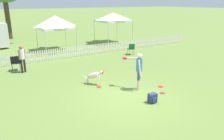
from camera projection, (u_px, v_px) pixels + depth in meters
ground_plane at (128, 97)px, 9.35m from camera, size 240.00×240.00×0.00m
handler_person at (138, 67)px, 9.90m from camera, size 0.61×1.11×1.73m
leaping_dog at (94, 75)px, 10.68m from camera, size 0.93×1.02×0.79m
frisbee_near_handler at (162, 93)px, 9.75m from camera, size 0.23×0.23×0.02m
frisbee_near_dog at (99, 87)px, 10.46m from camera, size 0.23×0.23×0.02m
frisbee_midfield at (161, 87)px, 10.49m from camera, size 0.23×0.23×0.02m
backpack_on_grass at (153, 98)px, 8.81m from camera, size 0.34×0.27×0.39m
picket_fence at (64, 53)px, 15.54m from camera, size 24.59×0.04×0.78m
folding_chair_blue_left at (15, 62)px, 12.71m from camera, size 0.57×0.59×0.93m
folding_chair_center at (131, 48)px, 16.58m from camera, size 0.59×0.60×0.87m
canopy_tent_main at (113, 17)px, 20.81m from camera, size 2.75×2.75×2.88m
canopy_tent_secondary at (55, 22)px, 17.47m from camera, size 2.56×2.56×2.84m
spectator_standing at (22, 56)px, 12.33m from camera, size 0.39×0.27×1.58m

